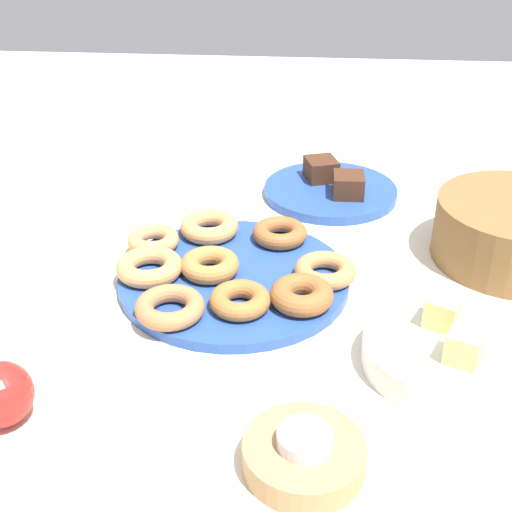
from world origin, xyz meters
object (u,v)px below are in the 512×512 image
Objects in this scene: donut_7 at (153,240)px; donut_0 at (280,233)px; donut_4 at (209,227)px; melon_chunk_left at (443,312)px; donut_2 at (149,267)px; tealight at (305,439)px; candle_holder at (304,456)px; donut_5 at (302,295)px; brownie_near at (321,169)px; cake_plate at (330,191)px; donut_6 at (325,270)px; fruit_bowl at (443,354)px; donut_8 at (170,307)px; donut_3 at (210,266)px; apple at (0,394)px; melon_chunk_right at (464,347)px; donut_plate at (234,279)px; brownie_far at (348,185)px; donut_1 at (240,300)px.

donut_0 is at bearing 100.75° from donut_7.
donut_4 is 2.41× the size of melon_chunk_left.
tealight is (0.31, 0.22, 0.01)m from donut_2.
candle_holder is at bearing 30.44° from donut_7.
melon_chunk_left is (0.22, 0.20, 0.03)m from donut_0.
donut_5 is 1.49× the size of brownie_near.
melon_chunk_left is (0.41, 0.12, 0.05)m from cake_plate.
donut_6 is 0.26m from donut_7.
donut_4 is 1.07× the size of donut_5.
donut_6 reaches higher than fruit_bowl.
melon_chunk_left is at bearing 86.17° from donut_8.
melon_chunk_left reaches higher than donut_5.
donut_3 is at bearing -88.21° from donut_6.
donut_5 is 0.17m from donut_8.
apple is (0.22, -0.30, 0.01)m from donut_5.
donut_6 is at bearing -2.14° from cake_plate.
donut_5 is 2.25× the size of melon_chunk_right.
melon_chunk_right reaches higher than brownie_near.
brownie_near is (-0.43, 0.19, 0.01)m from donut_8.
donut_plate is at bearing 62.29° from donut_7.
brownie_far is 0.46× the size of candle_holder.
donut_7 is 0.45m from candle_holder.
apple is (-0.04, -0.31, -0.00)m from tealight.
candle_holder is at bearing 2.10° from donut_5.
donut_6 is 2.31× the size of melon_chunk_right.
tealight is (0.39, 0.23, 0.01)m from donut_7.
brownie_far is (-0.26, 0.16, 0.03)m from donut_plate.
donut_8 is at bearing -61.45° from donut_6.
donut_4 is at bearing -37.60° from brownie_near.
donut_1 is 0.15m from donut_2.
melon_chunk_left is at bearing 70.24° from donut_5.
apple is at bearing -78.93° from melon_chunk_right.
donut_5 is (0.17, 0.04, 0.00)m from donut_0.
tealight is at bearing 19.67° from donut_1.
donut_0 is 1.08× the size of donut_7.
cake_plate is at bearing 177.10° from tealight.
melon_chunk_left reaches higher than cake_plate.
brownie_near is (-0.41, 0.10, 0.01)m from donut_1.
brownie_near is at bearing 156.56° from donut_8.
melon_chunk_right reaches higher than brownie_far.
brownie_near is 0.50m from fruit_bowl.
donut_2 is 0.21m from donut_5.
donut_8 is 0.35m from melon_chunk_right.
melon_chunk_right is (-0.13, 0.17, 0.02)m from tealight.
donut_4 is at bearing -140.83° from donut_5.
tealight reaches higher than cake_plate.
melon_chunk_left is (0.04, 0.24, 0.03)m from donut_1.
donut_2 is at bearing -45.20° from brownie_far.
melon_chunk_left and melon_chunk_right have the same top height.
tealight is (0.32, -0.02, 0.01)m from donut_6.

